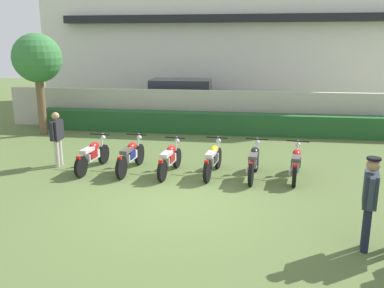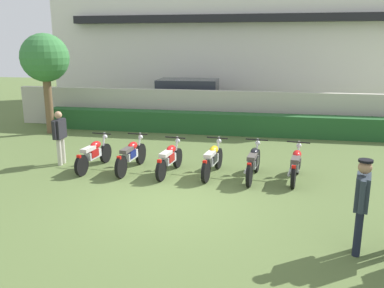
{
  "view_description": "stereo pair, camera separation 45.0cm",
  "coord_description": "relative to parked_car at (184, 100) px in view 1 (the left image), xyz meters",
  "views": [
    {
      "loc": [
        1.61,
        -8.39,
        3.5
      ],
      "look_at": [
        0.0,
        2.27,
        0.79
      ],
      "focal_mm": 37.78,
      "sensor_mm": 36.0,
      "label": 1
    },
    {
      "loc": [
        2.05,
        -8.32,
        3.5
      ],
      "look_at": [
        0.0,
        2.27,
        0.79
      ],
      "focal_mm": 37.78,
      "sensor_mm": 36.0,
      "label": 2
    }
  ],
  "objects": [
    {
      "name": "compound_wall",
      "position": [
        1.5,
        -1.87,
        -0.12
      ],
      "size": [
        17.56,
        0.3,
        1.62
      ],
      "primitive_type": "cube",
      "color": "#BCB7A8",
      "rests_on": "ground"
    },
    {
      "name": "tree_near_inspector",
      "position": [
        -5.0,
        -3.69,
        1.95
      ],
      "size": [
        1.84,
        1.84,
        3.87
      ],
      "color": "brown",
      "rests_on": "ground"
    },
    {
      "name": "inspector_person",
      "position": [
        -2.42,
        -7.6,
        -0.01
      ],
      "size": [
        0.22,
        0.65,
        1.59
      ],
      "color": "beige",
      "rests_on": "ground"
    },
    {
      "name": "building",
      "position": [
        1.5,
        4.86,
        3.41
      ],
      "size": [
        18.48,
        6.5,
        8.7
      ],
      "color": "white",
      "rests_on": "ground"
    },
    {
      "name": "motorcycle_in_row_3",
      "position": [
        2.1,
        -7.76,
        -0.49
      ],
      "size": [
        0.6,
        1.86,
        0.96
      ],
      "rotation": [
        0.0,
        0.0,
        1.44
      ],
      "color": "black",
      "rests_on": "ground"
    },
    {
      "name": "motorcycle_in_row_0",
      "position": [
        -1.29,
        -7.84,
        -0.5
      ],
      "size": [
        0.6,
        1.89,
        0.95
      ],
      "rotation": [
        0.0,
        0.0,
        1.46
      ],
      "color": "black",
      "rests_on": "ground"
    },
    {
      "name": "motorcycle_in_row_2",
      "position": [
        0.94,
        -7.88,
        -0.5
      ],
      "size": [
        0.6,
        1.81,
        0.94
      ],
      "rotation": [
        0.0,
        0.0,
        1.44
      ],
      "color": "black",
      "rests_on": "ground"
    },
    {
      "name": "motorcycle_in_row_5",
      "position": [
        4.29,
        -7.8,
        -0.49
      ],
      "size": [
        0.6,
        1.78,
        0.95
      ],
      "rotation": [
        0.0,
        0.0,
        1.43
      ],
      "color": "black",
      "rests_on": "ground"
    },
    {
      "name": "parked_car",
      "position": [
        0.0,
        0.0,
        0.0
      ],
      "size": [
        4.56,
        2.2,
        1.89
      ],
      "rotation": [
        0.0,
        0.0,
        0.03
      ],
      "color": "black",
      "rests_on": "ground"
    },
    {
      "name": "hedge_row",
      "position": [
        1.5,
        -2.57,
        -0.52
      ],
      "size": [
        14.05,
        0.7,
        0.82
      ],
      "primitive_type": "cube",
      "color": "#235628",
      "rests_on": "ground"
    },
    {
      "name": "motorcycle_in_row_4",
      "position": [
        3.2,
        -7.85,
        -0.48
      ],
      "size": [
        0.6,
        1.89,
        0.98
      ],
      "rotation": [
        0.0,
        0.0,
        1.46
      ],
      "color": "black",
      "rests_on": "ground"
    },
    {
      "name": "motorcycle_in_row_1",
      "position": [
        -0.19,
        -7.79,
        -0.48
      ],
      "size": [
        0.6,
        1.96,
        0.97
      ],
      "rotation": [
        0.0,
        0.0,
        1.49
      ],
      "color": "black",
      "rests_on": "ground"
    },
    {
      "name": "ground",
      "position": [
        1.5,
        -9.82,
        -0.94
      ],
      "size": [
        60.0,
        60.0,
        0.0
      ],
      "primitive_type": "plane",
      "color": "#566B38"
    },
    {
      "name": "officer_0",
      "position": [
        5.13,
        -11.45,
        0.05
      ],
      "size": [
        0.32,
        0.65,
        1.67
      ],
      "rotation": [
        0.0,
        0.0,
        2.91
      ],
      "color": "black",
      "rests_on": "ground"
    }
  ]
}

